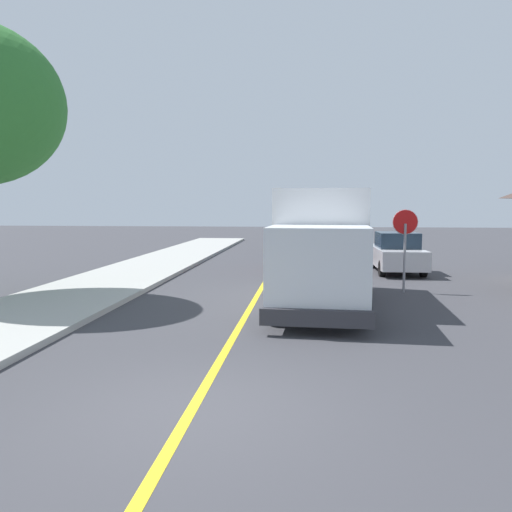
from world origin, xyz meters
name	(u,v)px	position (x,y,z in m)	size (l,w,h in m)	color
ground_plane	(192,410)	(0.00, 0.00, 0.00)	(120.00, 120.00, 0.00)	#38383D
centre_line_yellow	(261,290)	(0.00, 10.00, 0.00)	(0.16, 56.00, 0.01)	gold
box_truck	(322,241)	(1.93, 7.85, 1.77)	(2.75, 7.29, 3.20)	white
parked_car_near	(318,252)	(1.95, 15.46, 0.79)	(1.85, 4.42, 1.67)	maroon
parked_car_mid	(316,242)	(1.98, 21.49, 0.79)	(2.02, 4.48, 1.67)	#2D4793
parked_car_far	(313,236)	(1.87, 27.13, 0.79)	(1.92, 4.45, 1.67)	#4C564C
parked_car_furthest	(317,231)	(2.22, 33.66, 0.79)	(2.02, 4.48, 1.67)	#B7B7BC
parked_van_across	(396,253)	(5.20, 15.06, 0.79)	(1.88, 4.43, 1.67)	#B7B7BC
stop_sign	(405,234)	(4.61, 10.02, 1.86)	(0.80, 0.10, 2.65)	gray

